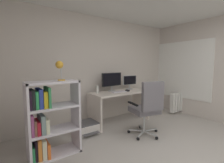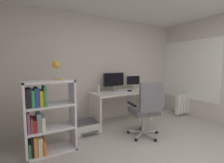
{
  "view_description": "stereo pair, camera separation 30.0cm",
  "coord_description": "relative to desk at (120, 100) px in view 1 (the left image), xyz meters",
  "views": [
    {
      "loc": [
        -2.02,
        -0.84,
        1.39
      ],
      "look_at": [
        -0.11,
        1.85,
        1.04
      ],
      "focal_mm": 25.94,
      "sensor_mm": 36.0,
      "label": 1
    },
    {
      "loc": [
        -1.77,
        -1.0,
        1.39
      ],
      "look_at": [
        -0.11,
        1.85,
        1.04
      ],
      "focal_mm": 25.94,
      "sensor_mm": 36.0,
      "label": 2
    }
  ],
  "objects": [
    {
      "name": "bookshelf",
      "position": [
        -1.79,
        -0.54,
        0.02
      ],
      "size": [
        0.74,
        0.35,
        1.14
      ],
      "color": "silver",
      "rests_on": "ground"
    },
    {
      "name": "window_frame",
      "position": [
        1.92,
        -0.4,
        0.69
      ],
      "size": [
        0.02,
        1.63,
        1.58
      ],
      "primitive_type": "cube",
      "color": "white"
    },
    {
      "name": "keyboard",
      "position": [
        -0.07,
        -0.06,
        0.21
      ],
      "size": [
        0.35,
        0.15,
        0.02
      ],
      "primitive_type": "cube",
      "rotation": [
        0.0,
        0.0,
        -0.06
      ],
      "color": "silver",
      "rests_on": "desk"
    },
    {
      "name": "printer",
      "position": [
        -0.94,
        -0.07,
        -0.44
      ],
      "size": [
        0.48,
        0.5,
        0.21
      ],
      "color": "silver",
      "rests_on": "ground"
    },
    {
      "name": "monitor_secondary",
      "position": [
        0.45,
        0.15,
        0.41
      ],
      "size": [
        0.41,
        0.18,
        0.36
      ],
      "color": "#B2B5B7",
      "rests_on": "desk"
    },
    {
      "name": "desk_lamp",
      "position": [
        -1.58,
        -0.54,
        0.81
      ],
      "size": [
        0.14,
        0.12,
        0.3
      ],
      "color": "gold",
      "rests_on": "bookshelf"
    },
    {
      "name": "computer_mouse",
      "position": [
        0.18,
        -0.07,
        0.22
      ],
      "size": [
        0.07,
        0.1,
        0.03
      ],
      "primitive_type": "cube",
      "rotation": [
        0.0,
        0.0,
        0.08
      ],
      "color": "black",
      "rests_on": "desk"
    },
    {
      "name": "wall_back",
      "position": [
        -0.33,
        0.46,
        0.71
      ],
      "size": [
        4.51,
        0.1,
        2.51
      ],
      "primitive_type": "cube",
      "color": "beige",
      "rests_on": "ground"
    },
    {
      "name": "window_pane",
      "position": [
        1.92,
        -0.4,
        0.69
      ],
      "size": [
        0.01,
        1.55,
        1.5
      ],
      "primitive_type": "cube",
      "color": "white"
    },
    {
      "name": "radiator",
      "position": [
        1.83,
        -0.4,
        -0.22
      ],
      "size": [
        0.68,
        0.1,
        0.53
      ],
      "color": "white",
      "rests_on": "ground"
    },
    {
      "name": "desk",
      "position": [
        0.0,
        0.0,
        0.0
      ],
      "size": [
        1.43,
        0.63,
        0.74
      ],
      "color": "silver",
      "rests_on": "ground"
    },
    {
      "name": "desktop_speaker",
      "position": [
        -0.56,
        0.11,
        0.28
      ],
      "size": [
        0.07,
        0.07,
        0.17
      ],
      "primitive_type": "cylinder",
      "color": "silver",
      "rests_on": "desk"
    },
    {
      "name": "monitor_main",
      "position": [
        -0.12,
        0.15,
        0.47
      ],
      "size": [
        0.57,
        0.18,
        0.44
      ],
      "color": "#B2B5B7",
      "rests_on": "desk"
    },
    {
      "name": "office_chair",
      "position": [
        -0.07,
        -0.94,
        0.05
      ],
      "size": [
        0.63,
        0.63,
        1.08
      ],
      "color": "#B7BABC",
      "rests_on": "ground"
    }
  ]
}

